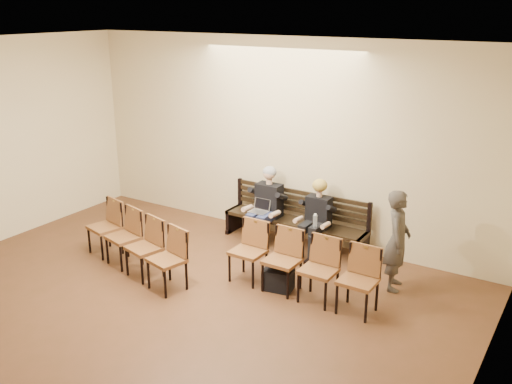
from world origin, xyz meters
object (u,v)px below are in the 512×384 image
seated_woman (316,221)px  passerby (398,233)px  bench (294,233)px  water_bottle (315,228)px  seated_man (266,206)px  chair_row_front (133,243)px  laptop (258,214)px  chair_row_back (300,266)px  bag (278,279)px

seated_woman → passerby: size_ratio=0.67×
passerby → bench: bearing=59.1°
bench → water_bottle: bearing=-32.9°
seated_woman → seated_man: bearing=180.0°
bench → seated_man: 0.68m
seated_man → chair_row_front: bearing=-119.2°
seated_woman → laptop: seated_woman is taller
water_bottle → chair_row_back: bearing=-73.3°
seated_woman → passerby: bearing=-17.3°
seated_man → chair_row_front: seated_man is taller
water_bottle → laptop: bearing=176.7°
laptop → chair_row_back: chair_row_back is taller
water_bottle → chair_row_front: chair_row_front is taller
bench → bag: 1.66m
seated_woman → passerby: (1.54, -0.48, 0.29)m
seated_woman → chair_row_back: size_ratio=0.52×
bench → seated_man: bearing=-166.5°
chair_row_front → bag: bearing=30.0°
chair_row_back → seated_man: bearing=135.5°
passerby → chair_row_front: size_ratio=0.77×
passerby → chair_row_back: size_ratio=0.77×
bench → seated_woman: bearing=-14.6°
seated_man → bag: bearing=-53.2°
seated_man → chair_row_back: (1.42, -1.43, -0.20)m
seated_man → passerby: passerby is taller
water_bottle → chair_row_front: size_ratio=0.11×
seated_man → laptop: (-0.05, -0.18, -0.10)m
water_bottle → bag: (0.01, -1.19, -0.41)m
passerby → seated_man: bearing=65.0°
bench → passerby: size_ratio=1.50×
seated_woman → laptop: size_ratio=3.67×
laptop → chair_row_front: bearing=-123.8°
bag → seated_man: bearing=126.8°
laptop → bag: laptop is taller
bag → chair_row_front: chair_row_front is taller
bag → chair_row_back: size_ratio=0.19×
bench → chair_row_front: size_ratio=1.16×
bench → water_bottle: water_bottle is taller
laptop → seated_man: bearing=71.9°
bag → passerby: size_ratio=0.25×
water_bottle → passerby: bearing=-9.2°
laptop → bag: (1.12, -1.25, -0.41)m
seated_man → water_bottle: 1.10m
seated_woman → bag: (0.12, -1.44, -0.42)m
bench → laptop: bearing=-151.0°
bag → chair_row_back: (0.35, 0.00, 0.30)m
bench → chair_row_back: (0.92, -1.55, 0.24)m
water_bottle → chair_row_back: 1.24m
chair_row_front → seated_man: bearing=74.8°
bench → chair_row_front: (-1.66, -2.19, 0.24)m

